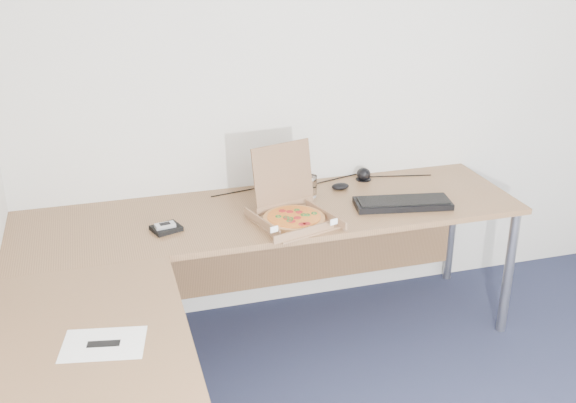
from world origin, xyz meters
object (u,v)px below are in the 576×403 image
object	(u,v)px
wallet	(166,228)
keyboard	(403,203)
desk	(225,263)
pizza_box	(293,214)
drinking_glass	(310,186)

from	to	relation	value
wallet	keyboard	bearing A→B (deg)	-21.36
desk	wallet	bearing A→B (deg)	120.99
pizza_box	wallet	distance (m)	0.60
pizza_box	keyboard	size ratio (longest dim) A/B	0.79
drinking_glass	wallet	bearing A→B (deg)	-165.38
desk	keyboard	distance (m)	1.01
desk	wallet	size ratio (longest dim) A/B	19.72
drinking_glass	keyboard	bearing A→B (deg)	-31.60
pizza_box	keyboard	world-z (taller)	pizza_box
desk	drinking_glass	world-z (taller)	drinking_glass
desk	keyboard	xyz separation A→B (m)	(0.97, 0.29, 0.04)
wallet	pizza_box	bearing A→B (deg)	-26.04
desk	drinking_glass	distance (m)	0.79
keyboard	wallet	xyz separation A→B (m)	(-1.17, 0.05, -0.00)
keyboard	wallet	world-z (taller)	keyboard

